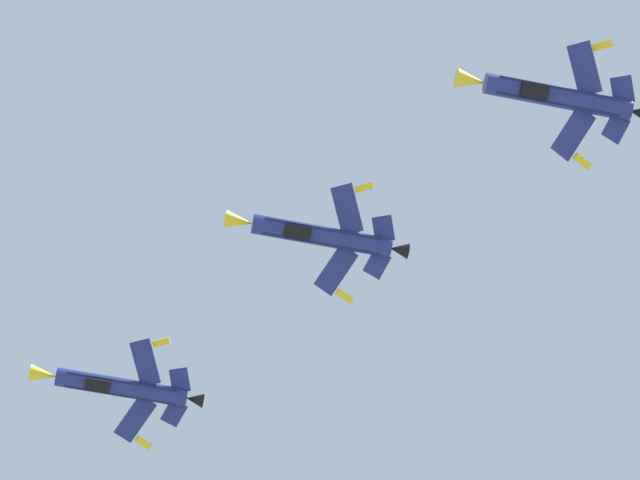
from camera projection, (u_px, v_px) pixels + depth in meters
name	position (u px, v px, depth m)	size (l,w,h in m)	color
fighter_jet_lead	(119.00, 387.00, 135.90)	(14.70, 10.55, 5.26)	navy
fighter_jet_left_wing	(319.00, 235.00, 126.85)	(14.70, 10.48, 5.37)	navy
fighter_jet_right_wing	(554.00, 96.00, 118.79)	(14.70, 10.40, 5.47)	navy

